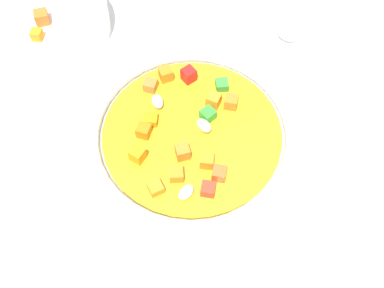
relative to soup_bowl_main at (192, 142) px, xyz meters
The scene contains 4 objects.
ground_plane 4.04cm from the soup_bowl_main, 141.45° to the left, with size 140.00×140.00×2.00cm, color silver.
soup_bowl_main is the anchor object (origin of this frame).
spoon 17.41cm from the soup_bowl_main, 167.13° to the right, with size 2.50×24.37×1.02cm.
side_bowl_small 24.72cm from the soup_bowl_main, 67.13° to the right, with size 15.09×15.09×4.75cm.
Camera 1 is at (8.69, 21.45, 42.95)cm, focal length 43.83 mm.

